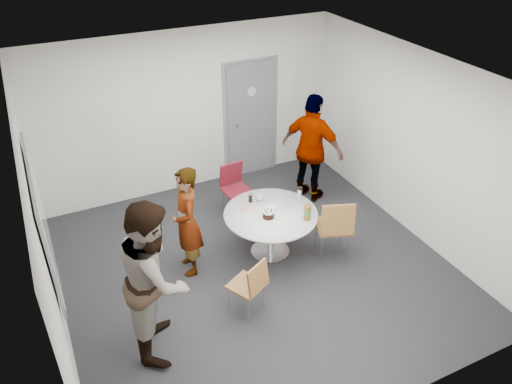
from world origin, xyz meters
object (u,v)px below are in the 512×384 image
whiteboard (42,219)px  chair_far (235,184)px  person_main (187,222)px  table (272,218)px  chair_near_left (251,283)px  door (251,119)px  chair_near_right (335,224)px  person_left (155,278)px  person_right (312,149)px

whiteboard → chair_far: bearing=23.2°
person_main → whiteboard: bearing=-75.7°
table → person_main: bearing=172.5°
chair_near_left → table: bearing=23.2°
door → chair_far: door is taller
whiteboard → chair_near_left: size_ratio=2.41×
table → chair_near_right: 0.87m
whiteboard → person_left: 1.39m
chair_near_right → person_left: person_left is taller
whiteboard → door: bearing=32.7°
table → person_right: bearing=39.5°
door → chair_near_right: (-0.04, -2.77, -0.43)m
table → person_main: size_ratio=0.83×
chair_far → door: bearing=-131.4°
door → chair_near_left: 3.59m
chair_near_left → person_left: 1.20m
table → chair_far: bearing=93.0°
chair_near_right → chair_far: 1.84m
table → chair_near_right: size_ratio=1.33×
chair_near_right → person_main: 1.99m
whiteboard → person_left: size_ratio=1.00×
door → person_left: size_ratio=1.11×
person_main → person_right: size_ratio=0.85×
chair_near_right → person_main: size_ratio=0.62×
chair_near_right → chair_far: (-0.76, 1.68, -0.08)m
table → door: bearing=71.9°
person_left → person_right: person_left is taller
whiteboard → chair_near_right: bearing=-8.0°
table → chair_near_left: (-0.77, -0.95, -0.11)m
chair_near_right → chair_far: chair_near_right is taller
whiteboard → person_left: (0.95, -0.88, -0.50)m
person_left → person_right: bearing=-39.4°
whiteboard → table: 2.95m
door → person_left: 4.11m
table → chair_near_left: table is taller
table → person_main: person_main is taller
chair_far → person_left: 2.78m
person_main → person_left: (-0.70, -1.06, 0.17)m
door → person_main: bearing=-132.2°
chair_near_right → person_main: bearing=-179.2°
table → chair_near_left: size_ratio=1.64×
whiteboard → person_right: 4.22m
person_right → door: bearing=-9.3°
whiteboard → chair_near_right: size_ratio=1.95×
person_left → table: bearing=-45.3°
door → table: 2.42m
chair_near_left → chair_far: bearing=43.7°
chair_near_right → person_right: size_ratio=0.53×
chair_near_left → person_main: bearing=82.1°
whiteboard → chair_far: (2.76, 1.18, -0.93)m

